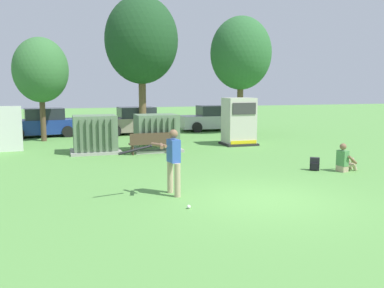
{
  "coord_description": "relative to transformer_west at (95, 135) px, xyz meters",
  "views": [
    {
      "loc": [
        -4.82,
        -9.27,
        2.84
      ],
      "look_at": [
        -0.82,
        3.5,
        1.0
      ],
      "focal_mm": 39.12,
      "sensor_mm": 36.0,
      "label": 1
    }
  ],
  "objects": [
    {
      "name": "transformer_mid_west",
      "position": [
        2.66,
        -0.21,
        0.0
      ],
      "size": [
        2.1,
        1.7,
        1.62
      ],
      "color": "#9E9B93",
      "rests_on": "ground"
    },
    {
      "name": "backpack",
      "position": [
        6.84,
        -6.16,
        -0.57
      ],
      "size": [
        0.38,
        0.37,
        0.44
      ],
      "color": "black",
      "rests_on": "ground"
    },
    {
      "name": "batter",
      "position": [
        1.36,
        -7.88,
        0.19
      ],
      "size": [
        1.62,
        0.74,
        1.74
      ],
      "color": "tan",
      "rests_on": "ground"
    },
    {
      "name": "sports_ball",
      "position": [
        1.42,
        -9.21,
        -0.74
      ],
      "size": [
        0.09,
        0.09,
        0.09
      ],
      "primitive_type": "sphere",
      "color": "white",
      "rests_on": "ground"
    },
    {
      "name": "ground_plane",
      "position": [
        3.47,
        -9.04,
        -0.79
      ],
      "size": [
        96.0,
        96.0,
        0.0
      ],
      "primitive_type": "plane",
      "color": "#5B9947"
    },
    {
      "name": "parked_car_right_of_center",
      "position": [
        8.07,
        7.22,
        -0.04
      ],
      "size": [
        4.23,
        1.98,
        1.62
      ],
      "color": "#B2B2B7",
      "rests_on": "ground"
    },
    {
      "name": "transformer_west",
      "position": [
        0.0,
        0.0,
        0.0
      ],
      "size": [
        2.1,
        1.7,
        1.62
      ],
      "color": "#9E9B93",
      "rests_on": "ground"
    },
    {
      "name": "tree_center_right",
      "position": [
        9.08,
        5.21,
        4.02
      ],
      "size": [
        3.66,
        3.66,
        7.0
      ],
      "color": "brown",
      "rests_on": "ground"
    },
    {
      "name": "parked_car_leftmost",
      "position": [
        -2.39,
        6.92,
        -0.04
      ],
      "size": [
        4.37,
        2.29,
        1.62
      ],
      "color": "navy",
      "rests_on": "ground"
    },
    {
      "name": "seated_spectator",
      "position": [
        7.71,
        -6.6,
        -0.41
      ],
      "size": [
        0.77,
        0.61,
        0.96
      ],
      "color": "tan",
      "rests_on": "ground"
    },
    {
      "name": "tree_left",
      "position": [
        -2.27,
        4.84,
        2.88
      ],
      "size": [
        2.8,
        2.8,
        5.35
      ],
      "color": "brown",
      "rests_on": "ground"
    },
    {
      "name": "parked_car_left_of_center",
      "position": [
        2.86,
        6.68,
        -0.04
      ],
      "size": [
        4.29,
        2.11,
        1.62
      ],
      "color": "gray",
      "rests_on": "ground"
    },
    {
      "name": "park_bench",
      "position": [
        2.2,
        -1.11,
        -0.25
      ],
      "size": [
        1.81,
        0.43,
        0.92
      ],
      "color": "#4C3828",
      "rests_on": "ground"
    },
    {
      "name": "tree_center_left",
      "position": [
        3.14,
        5.59,
        4.63
      ],
      "size": [
        4.13,
        4.13,
        7.89
      ],
      "color": "brown",
      "rests_on": "ground"
    },
    {
      "name": "generator_enclosure",
      "position": [
        6.93,
        0.46,
        0.35
      ],
      "size": [
        1.6,
        1.4,
        2.3
      ],
      "color": "#262626",
      "rests_on": "ground"
    }
  ]
}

